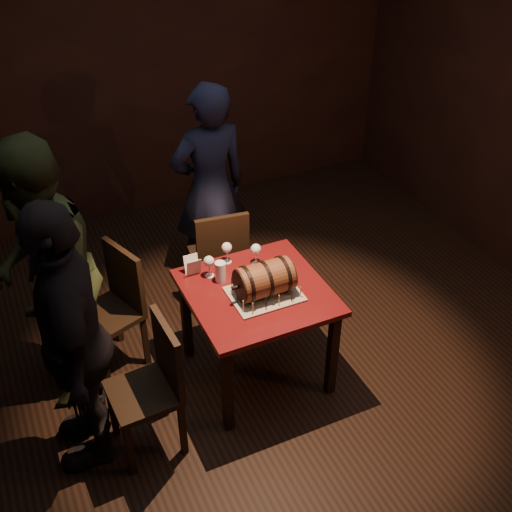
{
  "coord_description": "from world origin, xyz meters",
  "views": [
    {
      "loc": [
        -1.41,
        -3.02,
        3.37
      ],
      "look_at": [
        0.02,
        0.05,
        0.95
      ],
      "focal_mm": 45.0,
      "sensor_mm": 36.0,
      "label": 1
    }
  ],
  "objects_px": {
    "wine_glass_right": "(256,250)",
    "pint_of_ale": "(220,272)",
    "person_left_rear": "(44,277)",
    "barrel_cake": "(265,279)",
    "chair_left_front": "(155,381)",
    "person_left_front": "(73,338)",
    "wine_glass_left": "(209,262)",
    "wine_glass_mid": "(227,248)",
    "pub_table": "(257,303)",
    "person_back": "(210,189)",
    "chair_back": "(220,256)",
    "chair_left_rear": "(116,302)"
  },
  "relations": [
    {
      "from": "pub_table",
      "to": "person_back",
      "type": "bearing_deg",
      "value": 83.26
    },
    {
      "from": "barrel_cake",
      "to": "wine_glass_right",
      "type": "height_order",
      "value": "barrel_cake"
    },
    {
      "from": "pub_table",
      "to": "chair_back",
      "type": "xyz_separation_m",
      "value": [
        0.04,
        0.76,
        -0.12
      ]
    },
    {
      "from": "wine_glass_right",
      "to": "chair_left_front",
      "type": "distance_m",
      "value": 1.12
    },
    {
      "from": "barrel_cake",
      "to": "wine_glass_left",
      "type": "relative_size",
      "value": 2.55
    },
    {
      "from": "pint_of_ale",
      "to": "chair_back",
      "type": "relative_size",
      "value": 0.16
    },
    {
      "from": "wine_glass_left",
      "to": "chair_left_front",
      "type": "height_order",
      "value": "chair_left_front"
    },
    {
      "from": "barrel_cake",
      "to": "chair_left_front",
      "type": "relative_size",
      "value": 0.44
    },
    {
      "from": "wine_glass_mid",
      "to": "chair_left_rear",
      "type": "distance_m",
      "value": 0.86
    },
    {
      "from": "chair_back",
      "to": "person_back",
      "type": "xyz_separation_m",
      "value": [
        0.1,
        0.42,
        0.35
      ]
    },
    {
      "from": "chair_left_front",
      "to": "pub_table",
      "type": "bearing_deg",
      "value": 18.69
    },
    {
      "from": "pint_of_ale",
      "to": "person_left_rear",
      "type": "bearing_deg",
      "value": 164.92
    },
    {
      "from": "pint_of_ale",
      "to": "person_back",
      "type": "xyz_separation_m",
      "value": [
        0.32,
        0.99,
        0.05
      ]
    },
    {
      "from": "wine_glass_mid",
      "to": "chair_left_rear",
      "type": "xyz_separation_m",
      "value": [
        -0.77,
        0.18,
        -0.34
      ]
    },
    {
      "from": "pint_of_ale",
      "to": "person_left_rear",
      "type": "distance_m",
      "value": 1.12
    },
    {
      "from": "chair_left_front",
      "to": "person_back",
      "type": "relative_size",
      "value": 0.53
    },
    {
      "from": "pint_of_ale",
      "to": "barrel_cake",
      "type": "bearing_deg",
      "value": -51.51
    },
    {
      "from": "pub_table",
      "to": "pint_of_ale",
      "type": "bearing_deg",
      "value": 133.28
    },
    {
      "from": "wine_glass_right",
      "to": "person_left_rear",
      "type": "xyz_separation_m",
      "value": [
        -1.37,
        0.21,
        0.06
      ]
    },
    {
      "from": "pub_table",
      "to": "wine_glass_mid",
      "type": "distance_m",
      "value": 0.44
    },
    {
      "from": "pub_table",
      "to": "person_left_front",
      "type": "distance_m",
      "value": 1.24
    },
    {
      "from": "wine_glass_mid",
      "to": "barrel_cake",
      "type": "bearing_deg",
      "value": -79.44
    },
    {
      "from": "wine_glass_right",
      "to": "person_left_front",
      "type": "height_order",
      "value": "person_left_front"
    },
    {
      "from": "barrel_cake",
      "to": "wine_glass_right",
      "type": "relative_size",
      "value": 2.55
    },
    {
      "from": "barrel_cake",
      "to": "wine_glass_left",
      "type": "xyz_separation_m",
      "value": [
        -0.25,
        0.34,
        -0.01
      ]
    },
    {
      "from": "chair_back",
      "to": "person_left_front",
      "type": "xyz_separation_m",
      "value": [
        -1.25,
        -0.89,
        0.38
      ]
    },
    {
      "from": "person_left_rear",
      "to": "pub_table",
      "type": "bearing_deg",
      "value": 82.22
    },
    {
      "from": "pub_table",
      "to": "wine_glass_left",
      "type": "relative_size",
      "value": 5.59
    },
    {
      "from": "wine_glass_mid",
      "to": "wine_glass_right",
      "type": "relative_size",
      "value": 1.0
    },
    {
      "from": "chair_left_front",
      "to": "wine_glass_right",
      "type": "bearing_deg",
      "value": 30.33
    },
    {
      "from": "barrel_cake",
      "to": "person_left_front",
      "type": "distance_m",
      "value": 1.23
    },
    {
      "from": "barrel_cake",
      "to": "pint_of_ale",
      "type": "bearing_deg",
      "value": 128.49
    },
    {
      "from": "wine_glass_left",
      "to": "pint_of_ale",
      "type": "xyz_separation_m",
      "value": [
        0.05,
        -0.08,
        -0.05
      ]
    },
    {
      "from": "chair_left_front",
      "to": "person_left_rear",
      "type": "distance_m",
      "value": 0.96
    },
    {
      "from": "barrel_cake",
      "to": "chair_left_rear",
      "type": "relative_size",
      "value": 0.44
    },
    {
      "from": "person_left_front",
      "to": "chair_back",
      "type": "bearing_deg",
      "value": 133.95
    },
    {
      "from": "chair_left_rear",
      "to": "person_back",
      "type": "height_order",
      "value": "person_back"
    },
    {
      "from": "pint_of_ale",
      "to": "wine_glass_right",
      "type": "bearing_deg",
      "value": 14.92
    },
    {
      "from": "wine_glass_left",
      "to": "person_left_rear",
      "type": "height_order",
      "value": "person_left_rear"
    },
    {
      "from": "wine_glass_right",
      "to": "pint_of_ale",
      "type": "height_order",
      "value": "wine_glass_right"
    },
    {
      "from": "pub_table",
      "to": "person_back",
      "type": "xyz_separation_m",
      "value": [
        0.14,
        1.18,
        0.23
      ]
    },
    {
      "from": "wine_glass_left",
      "to": "wine_glass_right",
      "type": "bearing_deg",
      "value": -0.62
    },
    {
      "from": "wine_glass_mid",
      "to": "wine_glass_right",
      "type": "xyz_separation_m",
      "value": [
        0.17,
        -0.1,
        0.0
      ]
    },
    {
      "from": "barrel_cake",
      "to": "person_left_rear",
      "type": "height_order",
      "value": "person_left_rear"
    },
    {
      "from": "pub_table",
      "to": "person_left_rear",
      "type": "bearing_deg",
      "value": 159.09
    },
    {
      "from": "wine_glass_left",
      "to": "chair_left_rear",
      "type": "relative_size",
      "value": 0.17
    },
    {
      "from": "pint_of_ale",
      "to": "wine_glass_left",
      "type": "bearing_deg",
      "value": 120.05
    },
    {
      "from": "pub_table",
      "to": "barrel_cake",
      "type": "relative_size",
      "value": 2.19
    },
    {
      "from": "wine_glass_right",
      "to": "chair_left_rear",
      "type": "xyz_separation_m",
      "value": [
        -0.94,
        0.28,
        -0.35
      ]
    },
    {
      "from": "wine_glass_right",
      "to": "chair_back",
      "type": "bearing_deg",
      "value": 98.6
    }
  ]
}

